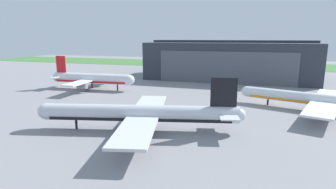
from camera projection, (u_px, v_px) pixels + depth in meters
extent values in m
plane|color=gray|center=(152.00, 122.00, 71.13)|extent=(440.00, 440.00, 0.00)
cube|color=#447B3A|center=(224.00, 65.00, 219.51)|extent=(440.00, 56.00, 0.08)
cube|color=#2D333D|center=(230.00, 60.00, 146.71)|extent=(83.58, 41.71, 18.93)
cube|color=#4C515B|center=(225.00, 68.00, 127.55)|extent=(63.52, 0.30, 15.15)
cube|color=#2D333D|center=(230.00, 41.00, 144.64)|extent=(83.58, 10.01, 1.20)
cylinder|color=silver|center=(92.00, 78.00, 114.90)|extent=(34.48, 6.15, 4.17)
sphere|color=silver|center=(130.00, 80.00, 110.67)|extent=(4.00, 4.00, 4.00)
sphere|color=silver|center=(57.00, 77.00, 119.14)|extent=(3.25, 3.25, 3.25)
cube|color=red|center=(92.00, 81.00, 115.14)|extent=(31.74, 6.04, 0.73)
cube|color=red|center=(61.00, 64.00, 117.30)|extent=(4.47, 0.66, 7.09)
cube|color=silver|center=(56.00, 77.00, 115.59)|extent=(3.42, 6.01, 0.28)
cube|color=silver|center=(65.00, 75.00, 121.50)|extent=(3.42, 6.01, 0.28)
cube|color=silver|center=(79.00, 83.00, 106.76)|extent=(6.38, 15.79, 0.56)
cube|color=silver|center=(101.00, 77.00, 123.60)|extent=(6.38, 15.79, 0.56)
cylinder|color=gray|center=(82.00, 86.00, 108.03)|extent=(4.09, 2.52, 2.29)
cylinder|color=gray|center=(101.00, 80.00, 122.53)|extent=(4.09, 2.52, 2.29)
cylinder|color=black|center=(118.00, 87.00, 112.72)|extent=(0.56, 0.56, 2.59)
cylinder|color=black|center=(87.00, 87.00, 113.87)|extent=(0.56, 0.56, 2.59)
cylinder|color=black|center=(92.00, 85.00, 118.01)|extent=(0.56, 0.56, 2.59)
cylinder|color=silver|center=(322.00, 100.00, 79.76)|extent=(44.10, 16.40, 3.53)
sphere|color=silver|center=(247.00, 91.00, 92.31)|extent=(3.39, 3.39, 3.39)
cube|color=orange|center=(322.00, 103.00, 79.96)|extent=(40.67, 15.39, 0.62)
cube|color=silver|center=(329.00, 95.00, 87.84)|extent=(12.44, 20.45, 0.56)
cube|color=silver|center=(321.00, 109.00, 70.86)|extent=(12.44, 20.45, 0.56)
cylinder|color=gray|center=(325.00, 100.00, 87.32)|extent=(3.78, 2.83, 1.94)
cylinder|color=gray|center=(318.00, 112.00, 72.80)|extent=(3.78, 2.83, 1.94)
cylinder|color=black|center=(268.00, 102.00, 88.86)|extent=(0.56, 0.56, 1.94)
cylinder|color=black|center=(329.00, 108.00, 80.81)|extent=(0.56, 0.56, 1.94)
cylinder|color=black|center=(327.00, 111.00, 77.83)|extent=(0.56, 0.56, 1.94)
cylinder|color=silver|center=(140.00, 113.00, 63.84)|extent=(45.30, 14.80, 3.91)
sphere|color=silver|center=(46.00, 111.00, 65.40)|extent=(3.75, 3.75, 3.75)
sphere|color=silver|center=(239.00, 115.00, 62.27)|extent=(3.05, 3.05, 3.05)
cube|color=black|center=(140.00, 118.00, 64.06)|extent=(41.76, 13.96, 0.68)
cube|color=black|center=(224.00, 92.00, 61.43)|extent=(5.86, 1.82, 6.65)
cube|color=silver|center=(225.00, 110.00, 65.25)|extent=(5.31, 6.31, 0.28)
cube|color=silver|center=(229.00, 117.00, 59.51)|extent=(5.31, 6.31, 0.28)
cube|color=silver|center=(150.00, 104.00, 74.34)|extent=(11.75, 20.49, 0.56)
cube|color=silver|center=(135.00, 131.00, 53.40)|extent=(11.75, 20.49, 0.56)
cylinder|color=gray|center=(146.00, 111.00, 73.18)|extent=(4.12, 2.98, 2.15)
cylinder|color=gray|center=(133.00, 134.00, 55.25)|extent=(4.12, 2.98, 2.15)
cylinder|color=black|center=(76.00, 124.00, 65.54)|extent=(0.56, 0.56, 2.27)
cylinder|color=black|center=(149.00, 123.00, 66.35)|extent=(0.56, 0.56, 2.27)
cylinder|color=black|center=(147.00, 129.00, 62.34)|extent=(0.56, 0.56, 2.27)
cube|color=silver|center=(52.00, 108.00, 80.04)|extent=(2.35, 1.61, 1.88)
cube|color=#335693|center=(57.00, 107.00, 81.52)|extent=(2.58, 2.67, 1.67)
cylinder|color=black|center=(50.00, 110.00, 80.90)|extent=(0.42, 0.83, 0.80)
cylinder|color=black|center=(55.00, 111.00, 79.75)|extent=(0.42, 0.83, 0.80)
cylinder|color=black|center=(55.00, 109.00, 82.64)|extent=(0.42, 0.83, 0.80)
cylinder|color=black|center=(61.00, 110.00, 81.49)|extent=(0.42, 0.83, 0.80)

